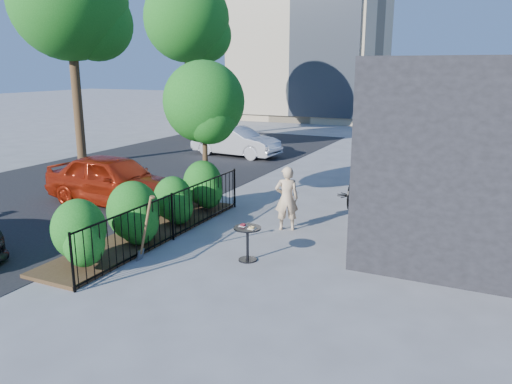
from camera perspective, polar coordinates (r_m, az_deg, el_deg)
The scene contains 13 objects.
ground at distance 10.78m, azimuth -2.79°, elevation -6.62°, with size 120.00×120.00×0.00m, color gray.
fence at distance 11.35m, azimuth -9.53°, elevation -2.74°, with size 0.05×6.05×1.10m.
planting_bed at distance 11.91m, azimuth -12.21°, elevation -4.69°, with size 1.30×6.00×0.08m, color #382616.
shrubs at distance 11.73m, azimuth -11.69°, elevation -1.57°, with size 1.10×5.60×1.24m.
patio_tree at distance 13.63m, azimuth -5.82°, elevation 9.64°, with size 2.20×2.20×3.94m.
street at distance 17.16m, azimuth -18.93°, elevation 0.53°, with size 9.00×30.00×0.01m, color black.
street_tree_near at distance 21.00m, azimuth -20.51°, elevation 19.05°, with size 4.40×4.40×8.28m.
street_tree_far at distance 27.25m, azimuth -7.86°, elevation 18.45°, with size 4.40×4.40×8.28m.
cafe_table at distance 10.05m, azimuth -0.98°, elevation -5.24°, with size 0.56×0.56×0.75m.
woman at distance 11.87m, azimuth 3.53°, elevation -0.74°, with size 0.56×0.37×1.55m, color #D8B58C.
shovel at distance 10.19m, azimuth -12.60°, elevation -4.46°, with size 0.48×0.19×1.43m.
car_red at distance 14.59m, azimuth -15.93°, elevation 1.32°, with size 1.69×4.21×1.43m, color #9C220D.
car_silver at distance 21.86m, azimuth -2.30°, elevation 5.81°, with size 1.38×3.95×1.30m, color #BBBBC1.
Camera 1 is at (4.78, -8.88, 3.82)m, focal length 35.00 mm.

